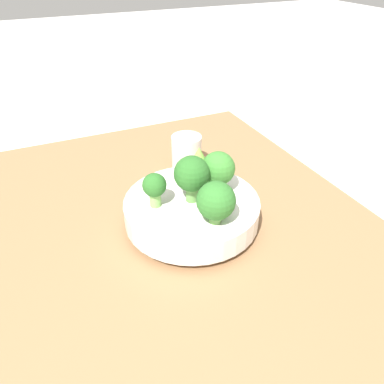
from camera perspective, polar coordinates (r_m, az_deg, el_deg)
name	(u,v)px	position (r m, az deg, el deg)	size (l,w,h in m)	color
ground_plane	(186,240)	(0.79, -0.85, -7.29)	(6.00, 6.00, 0.00)	silver
table	(186,233)	(0.78, -0.86, -6.24)	(1.02, 0.77, 0.04)	olive
bowl	(192,211)	(0.75, 0.00, -2.86)	(0.27, 0.27, 0.06)	silver
broccoli_floret_left	(216,201)	(0.66, 3.68, -1.41)	(0.07, 0.07, 0.08)	#6BA34C
broccoli_floret_back	(155,187)	(0.70, -5.74, 0.79)	(0.05, 0.05, 0.07)	#7AB256
broccoli_floret_center	(192,175)	(0.70, 0.00, 2.59)	(0.07, 0.07, 0.10)	#609347
broccoli_floret_front	(218,169)	(0.74, 3.99, 3.53)	(0.07, 0.07, 0.09)	#6BA34C
romanesco_piece_near	(199,161)	(0.75, 1.08, 4.72)	(0.05, 0.05, 0.09)	#6BA34C
cup	(187,152)	(0.95, -0.82, 6.11)	(0.08, 0.08, 0.08)	silver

